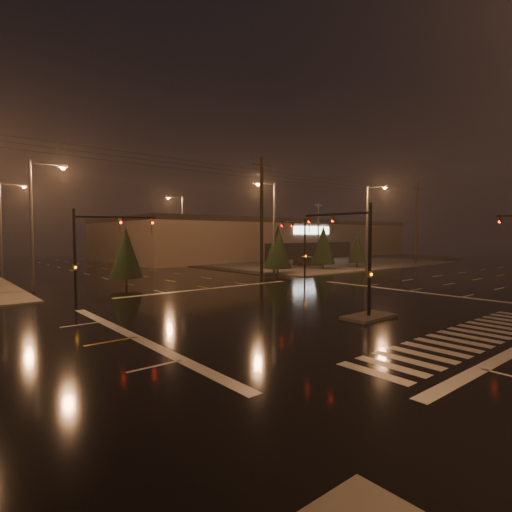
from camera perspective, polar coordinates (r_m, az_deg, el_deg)
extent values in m
plane|color=black|center=(24.35, 7.97, -7.28)|extent=(140.00, 140.00, 0.00)
cube|color=#45433E|center=(66.51, 6.27, -0.70)|extent=(36.00, 36.00, 0.12)
cube|color=#45433E|center=(21.89, 15.82, -8.33)|extent=(3.00, 1.60, 0.15)
cube|color=beige|center=(19.59, 28.15, -10.12)|extent=(15.00, 2.60, 0.01)
cube|color=beige|center=(32.69, -6.48, -4.63)|extent=(16.00, 0.50, 0.01)
cube|color=black|center=(68.89, 10.36, -0.62)|extent=(50.00, 24.00, 0.08)
cube|color=#6E5F4F|center=(81.48, 0.63, 2.41)|extent=(60.00, 28.00, 7.00)
cube|color=black|center=(81.52, 0.63, 4.73)|extent=(60.20, 28.20, 0.80)
cube|color=white|center=(71.32, 8.00, 3.67)|extent=(9.00, 0.20, 1.40)
cube|color=black|center=(71.40, 7.94, 0.78)|extent=(22.00, 0.15, 2.80)
cylinder|color=black|center=(21.52, 15.93, -0.67)|extent=(0.18, 0.18, 6.00)
cylinder|color=black|center=(22.85, 11.34, 5.87)|extent=(0.12, 4.50, 0.12)
imported|color=#594707|center=(24.17, 7.58, 5.62)|extent=(0.16, 0.20, 1.00)
cube|color=#594707|center=(21.57, 15.90, -2.52)|extent=(0.25, 0.18, 0.35)
cylinder|color=black|center=(38.82, 6.99, 1.01)|extent=(0.18, 0.18, 6.00)
cylinder|color=black|center=(36.53, 5.45, 4.82)|extent=(4.74, 1.82, 0.12)
imported|color=#594707|center=(34.51, 3.88, 4.85)|extent=(0.24, 0.22, 1.00)
cube|color=#594707|center=(38.85, 6.98, -0.02)|extent=(0.25, 0.18, 0.35)
cylinder|color=black|center=(27.61, -24.47, -0.04)|extent=(0.18, 0.18, 6.00)
cylinder|color=black|center=(27.51, -19.36, 5.26)|extent=(4.74, 1.82, 0.12)
imported|color=#594707|center=(27.61, -14.67, 5.22)|extent=(0.24, 0.22, 1.00)
cube|color=#594707|center=(27.65, -24.44, -1.49)|extent=(0.25, 0.18, 0.35)
imported|color=#594707|center=(28.48, 31.57, 4.80)|extent=(0.22, 0.24, 1.00)
cylinder|color=#38383A|center=(34.68, -29.41, 3.72)|extent=(0.24, 0.24, 10.00)
cylinder|color=#38383A|center=(35.34, -27.66, 11.56)|extent=(2.40, 0.14, 0.14)
cube|color=#38383A|center=(35.58, -25.89, 11.46)|extent=(0.70, 0.30, 0.18)
sphere|color=orange|center=(35.56, -25.89, 11.25)|extent=(0.32, 0.32, 0.32)
cylinder|color=#38383A|center=(50.50, -32.67, 3.28)|extent=(0.24, 0.24, 10.00)
cylinder|color=#38383A|center=(50.96, -31.47, 8.72)|extent=(2.40, 0.14, 0.14)
cube|color=#38383A|center=(51.12, -30.23, 8.68)|extent=(0.70, 0.30, 0.18)
sphere|color=orange|center=(51.11, -30.23, 8.53)|extent=(0.32, 0.32, 0.32)
cylinder|color=#38383A|center=(43.43, 2.62, 3.88)|extent=(0.24, 0.24, 10.00)
cylinder|color=#38383A|center=(42.98, 1.43, 10.31)|extent=(2.40, 0.14, 0.14)
cube|color=#38383A|center=(42.26, 0.29, 10.36)|extent=(0.70, 0.30, 0.18)
sphere|color=orange|center=(42.24, 0.29, 10.19)|extent=(0.32, 0.32, 0.32)
cylinder|color=#38383A|center=(59.76, -10.43, 3.59)|extent=(0.24, 0.24, 10.00)
cylinder|color=#38383A|center=(59.43, -11.50, 8.22)|extent=(2.40, 0.14, 0.14)
cube|color=#38383A|center=(58.91, -12.45, 8.21)|extent=(0.70, 0.30, 0.18)
sphere|color=orange|center=(58.90, -12.45, 8.08)|extent=(0.32, 0.32, 0.32)
cylinder|color=#38383A|center=(48.39, 15.53, 3.68)|extent=(0.24, 0.24, 10.00)
cylinder|color=#38383A|center=(48.02, 16.80, 9.41)|extent=(0.14, 2.40, 0.14)
cube|color=#38383A|center=(47.42, 17.93, 9.41)|extent=(0.30, 0.70, 0.18)
sphere|color=orange|center=(47.41, 17.92, 9.26)|extent=(0.32, 0.32, 0.32)
cylinder|color=black|center=(39.65, 0.82, 5.41)|extent=(0.32, 0.32, 12.00)
cube|color=black|center=(40.20, 0.82, 12.83)|extent=(2.20, 0.12, 0.12)
cylinder|color=black|center=(63.37, 21.97, 4.29)|extent=(0.32, 0.32, 12.00)
cube|color=black|center=(63.72, 22.06, 8.97)|extent=(2.20, 0.12, 0.12)
cylinder|color=black|center=(44.11, 3.12, -2.19)|extent=(0.18, 0.18, 0.70)
cone|color=black|center=(43.95, 3.13, 1.36)|extent=(3.05, 3.05, 4.76)
cylinder|color=black|center=(51.30, 9.56, -1.50)|extent=(0.18, 0.18, 0.70)
cone|color=black|center=(51.16, 9.58, 1.57)|extent=(3.07, 3.07, 4.79)
cylinder|color=black|center=(54.33, 14.24, -1.30)|extent=(0.18, 0.18, 0.70)
cone|color=black|center=(54.21, 14.27, 0.99)|extent=(2.33, 2.33, 3.64)
cylinder|color=black|center=(35.78, -18.03, -3.54)|extent=(0.18, 0.18, 0.70)
cone|color=black|center=(35.59, -18.10, 0.50)|extent=(2.78, 2.78, 4.35)
imported|color=black|center=(56.19, 7.48, -0.69)|extent=(4.09, 4.52, 1.49)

